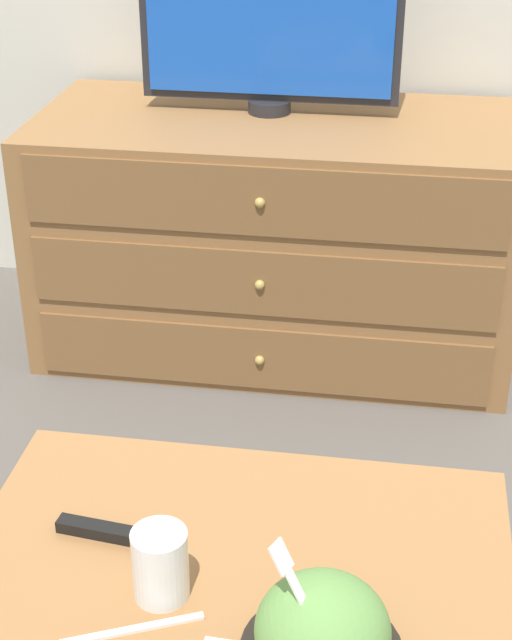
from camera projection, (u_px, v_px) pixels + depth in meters
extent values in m
plane|color=#56514C|center=(332.00, 290.00, 3.00)|extent=(12.00, 12.00, 0.00)
cube|color=olive|center=(277.00, 235.00, 2.59)|extent=(1.23, 0.58, 0.63)
cube|color=brown|center=(260.00, 359.00, 2.44)|extent=(1.13, 0.01, 0.17)
sphere|color=tan|center=(260.00, 360.00, 2.43)|extent=(0.02, 0.02, 0.02)
cube|color=brown|center=(260.00, 284.00, 2.34)|extent=(1.13, 0.01, 0.17)
sphere|color=tan|center=(260.00, 285.00, 2.33)|extent=(0.02, 0.02, 0.02)
cube|color=brown|center=(260.00, 202.00, 2.24)|extent=(1.13, 0.01, 0.17)
sphere|color=tan|center=(260.00, 203.00, 2.23)|extent=(0.02, 0.02, 0.02)
cylinder|color=#232328|center=(269.00, 106.00, 2.48)|extent=(0.11, 0.11, 0.03)
cube|color=#232328|center=(271.00, 14.00, 2.38)|extent=(0.65, 0.04, 0.42)
cube|color=blue|center=(269.00, 16.00, 2.36)|extent=(0.61, 0.01, 0.38)
cube|color=#9E6B3D|center=(224.00, 597.00, 1.27)|extent=(0.74, 0.62, 0.02)
cylinder|color=brown|center=(62.00, 556.00, 1.66)|extent=(0.04, 0.04, 0.42)
cylinder|color=brown|center=(462.00, 600.00, 1.57)|extent=(0.04, 0.04, 0.42)
ellipsoid|color=#66994C|center=(323.00, 631.00, 1.13)|extent=(0.16, 0.16, 0.13)
cube|color=white|center=(313.00, 621.00, 1.09)|extent=(0.08, 0.05, 0.15)
cube|color=white|center=(281.00, 557.00, 1.08)|extent=(0.03, 0.03, 0.03)
cylinder|color=beige|center=(161.00, 575.00, 1.25)|extent=(0.07, 0.07, 0.06)
cylinder|color=white|center=(160.00, 564.00, 1.24)|extent=(0.07, 0.07, 0.10)
cube|color=white|center=(133.00, 630.00, 1.21)|extent=(0.17, 0.08, 0.01)
cube|color=black|center=(111.00, 532.00, 1.36)|extent=(0.16, 0.04, 0.02)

